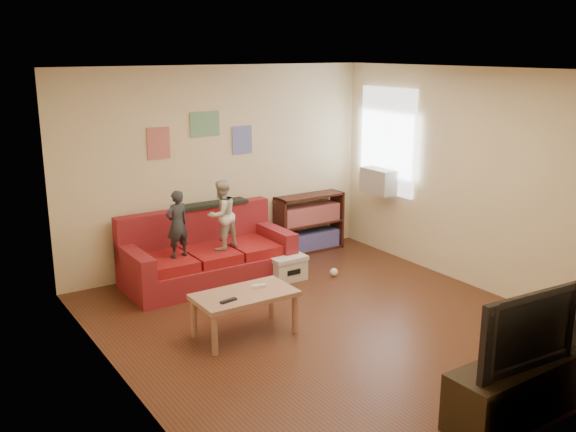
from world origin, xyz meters
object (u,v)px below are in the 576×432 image
television (522,326)px  sofa (206,257)px  file_box (287,267)px  tv_stand (516,390)px  child_b (222,215)px  child_a (177,224)px  bookshelf (309,226)px  coffee_table (245,299)px

television → sofa: bearing=102.7°
file_box → tv_stand: bearing=-93.0°
child_b → tv_stand: bearing=80.9°
child_a → bookshelf: child_a is taller
tv_stand → child_a: bearing=104.5°
child_b → tv_stand: 4.15m
child_b → television: bearing=80.9°
child_b → file_box: 1.10m
child_b → file_box: (0.74, -0.36, -0.73)m
child_a → bookshelf: (2.27, 0.49, -0.48)m
sofa → child_a: 0.73m
file_box → child_a: bearing=164.9°
television → tv_stand: bearing=0.0°
tv_stand → coffee_table: bearing=111.8°
sofa → tv_stand: sofa is taller
television → child_b: bearing=101.0°
child_b → coffee_table: child_b is taller
sofa → child_b: (0.15, -0.17, 0.58)m
file_box → bookshelf: bearing=42.1°
child_a → child_b: 0.60m
coffee_table → file_box: bearing=42.6°
child_a → file_box: 1.55m
child_a → child_b: bearing=170.2°
coffee_table → file_box: (1.27, 1.17, -0.24)m
bookshelf → television: 4.71m
coffee_table → bookshelf: 2.99m
child_b → television: 4.10m
sofa → child_a: child_a is taller
sofa → child_a: bearing=-159.1°
child_a → coffee_table: (0.07, -1.53, -0.46)m
bookshelf → tv_stand: 4.69m
bookshelf → file_box: 1.28m
coffee_table → bookshelf: bearing=42.4°
bookshelf → child_b: bearing=-163.8°
child_b → tv_stand: (0.54, -4.06, -0.65)m
child_b → file_box: bearing=137.3°
bookshelf → sofa: bearing=-170.2°
child_b → coffee_table: bearing=54.0°
sofa → tv_stand: 4.29m
file_box → child_b: bearing=154.0°
tv_stand → television: bearing=0.0°
tv_stand → television: television is taller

